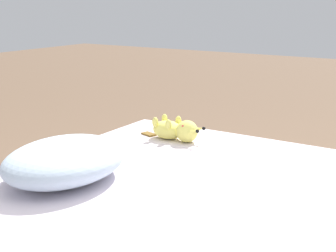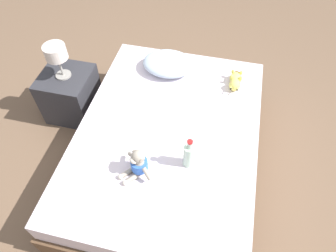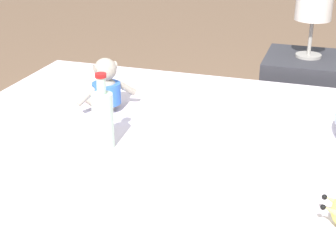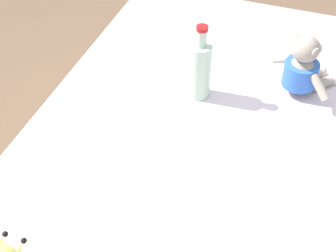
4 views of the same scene
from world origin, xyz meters
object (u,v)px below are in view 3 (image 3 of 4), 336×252
object	(u,v)px
bed	(191,184)
bedside_lamp	(313,12)
plush_monkey	(105,89)
nightstand	(303,99)
glass_bottle	(103,118)

from	to	relation	value
bed	bedside_lamp	size ratio (longest dim) A/B	6.24
bed	bedside_lamp	xyz separation A→B (m)	(-1.07, 0.36, 0.52)
plush_monkey	nightstand	distance (m)	1.27
bed	nightstand	bearing A→B (deg)	161.30
bed	glass_bottle	xyz separation A→B (m)	(0.22, -0.27, 0.34)
nightstand	bedside_lamp	world-z (taller)	bedside_lamp
nightstand	bedside_lamp	xyz separation A→B (m)	(0.00, 0.00, 0.50)
glass_bottle	bedside_lamp	xyz separation A→B (m)	(-1.29, 0.64, 0.18)
plush_monkey	bedside_lamp	xyz separation A→B (m)	(-0.95, 0.78, 0.20)
plush_monkey	nightstand	bearing A→B (deg)	140.56
plush_monkey	glass_bottle	distance (m)	0.37
bed	nightstand	world-z (taller)	nightstand
bedside_lamp	plush_monkey	bearing A→B (deg)	-39.44
glass_bottle	bedside_lamp	world-z (taller)	bedside_lamp
plush_monkey	glass_bottle	bearing A→B (deg)	23.29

